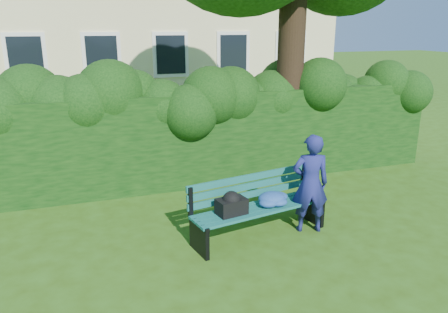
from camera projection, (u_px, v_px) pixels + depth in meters
name	position (u px, v px, depth m)	size (l,w,h in m)	color
ground	(236.00, 225.00, 6.87)	(80.00, 80.00, 0.00)	#2F4D0F
hedge	(198.00, 137.00, 8.60)	(10.00, 1.00, 1.80)	black
park_bench	(257.00, 204.00, 6.37)	(2.16, 0.93, 0.89)	#104E52
man_reading	(310.00, 184.00, 6.48)	(0.55, 0.36, 1.51)	navy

